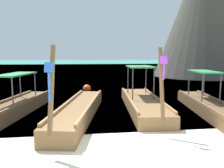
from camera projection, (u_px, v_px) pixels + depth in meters
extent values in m
plane|color=beige|center=(132.00, 158.00, 5.35)|extent=(120.00, 120.00, 0.00)
plane|color=#2DB29E|center=(86.00, 64.00, 66.09)|extent=(120.00, 120.00, 0.00)
cube|color=brown|center=(7.00, 112.00, 8.62)|extent=(2.32, 7.01, 0.50)
cube|color=brown|center=(18.00, 105.00, 8.56)|extent=(1.30, 6.29, 0.10)
cylinder|color=#4C4C51|center=(13.00, 92.00, 8.33)|extent=(0.06, 0.06, 1.11)
cylinder|color=#4C4C51|center=(20.00, 85.00, 10.44)|extent=(0.06, 0.06, 1.11)
cylinder|color=#4C4C51|center=(35.00, 85.00, 10.39)|extent=(0.06, 0.06, 1.11)
cube|color=#2D844C|center=(16.00, 74.00, 9.31)|extent=(1.28, 2.41, 0.06)
cube|color=brown|center=(80.00, 111.00, 8.85)|extent=(2.23, 6.46, 0.52)
cube|color=#9F7246|center=(67.00, 103.00, 8.84)|extent=(1.18, 5.78, 0.10)
cube|color=#9F7246|center=(92.00, 103.00, 8.78)|extent=(1.18, 5.78, 0.10)
cylinder|color=brown|center=(51.00, 90.00, 5.44)|extent=(0.23, 0.61, 2.17)
cube|color=blue|center=(49.00, 67.00, 5.25)|extent=(0.22, 0.15, 0.25)
cube|color=blue|center=(49.00, 87.00, 5.29)|extent=(0.04, 0.08, 0.67)
cube|color=brown|center=(142.00, 104.00, 10.14)|extent=(1.86, 6.14, 0.48)
cube|color=#9F7246|center=(128.00, 98.00, 10.08)|extent=(0.56, 5.55, 0.10)
cube|color=#9F7246|center=(156.00, 98.00, 10.13)|extent=(0.56, 5.55, 0.10)
cylinder|color=brown|center=(162.00, 84.00, 6.84)|extent=(0.18, 0.69, 2.21)
cube|color=purple|center=(164.00, 60.00, 6.57)|extent=(0.21, 0.14, 0.25)
cube|color=purple|center=(164.00, 72.00, 6.59)|extent=(0.04, 0.08, 0.46)
cylinder|color=#4C4C51|center=(133.00, 84.00, 9.85)|extent=(0.05, 0.05, 1.38)
cylinder|color=#4C4C51|center=(154.00, 84.00, 9.89)|extent=(0.05, 0.05, 1.38)
cylinder|color=#4C4C51|center=(128.00, 80.00, 11.65)|extent=(0.05, 0.05, 1.38)
cylinder|color=#4C4C51|center=(146.00, 80.00, 11.69)|extent=(0.05, 0.05, 1.38)
cube|color=#2D844C|center=(140.00, 67.00, 10.68)|extent=(1.31, 2.11, 0.06)
cube|color=brown|center=(209.00, 108.00, 9.39)|extent=(1.96, 6.04, 0.47)
cube|color=brown|center=(198.00, 101.00, 9.37)|extent=(0.95, 5.42, 0.10)
cube|color=brown|center=(221.00, 102.00, 9.34)|extent=(0.95, 5.42, 0.10)
cylinder|color=#4C4C51|center=(202.00, 89.00, 9.15)|extent=(0.06, 0.06, 1.22)
cylinder|color=#4C4C51|center=(220.00, 89.00, 9.13)|extent=(0.06, 0.06, 1.22)
cylinder|color=#4C4C51|center=(189.00, 83.00, 10.92)|extent=(0.06, 0.06, 1.22)
cylinder|color=#4C4C51|center=(204.00, 83.00, 10.90)|extent=(0.06, 0.06, 1.22)
cube|color=#2D844C|center=(204.00, 71.00, 9.95)|extent=(1.18, 2.10, 0.06)
cone|color=#47443D|center=(202.00, 11.00, 25.78)|extent=(10.63, 10.63, 14.93)
cone|color=#4E4B43|center=(222.00, 53.00, 27.86)|extent=(5.26, 5.26, 5.56)
sphere|color=#EA5119|center=(87.00, 89.00, 14.72)|extent=(0.52, 0.52, 0.52)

